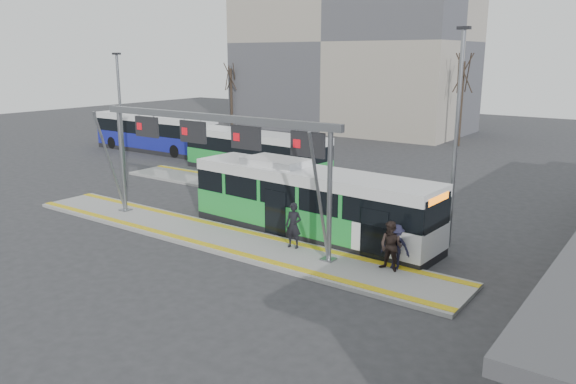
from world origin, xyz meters
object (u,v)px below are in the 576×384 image
(hero_bus, at_px, (310,202))
(passenger_b, at_px, (391,246))
(passenger_a, at_px, (294,225))
(passenger_c, at_px, (396,247))
(gantry, at_px, (212,139))

(hero_bus, distance_m, passenger_b, 5.38)
(passenger_a, height_order, passenger_b, passenger_a)
(passenger_a, xyz_separation_m, passenger_c, (4.33, 0.30, -0.09))
(passenger_a, xyz_separation_m, passenger_b, (4.28, 0.01, -0.01))
(hero_bus, bearing_deg, passenger_a, -70.41)
(passenger_b, height_order, passenger_c, passenger_b)
(passenger_c, bearing_deg, passenger_b, -105.28)
(passenger_c, bearing_deg, passenger_a, 177.96)
(gantry, bearing_deg, hero_bus, 37.99)
(gantry, bearing_deg, passenger_a, 6.31)
(passenger_a, distance_m, passenger_c, 4.34)
(gantry, distance_m, passenger_c, 8.94)
(hero_bus, xyz_separation_m, passenger_b, (4.92, -2.13, -0.41))
(passenger_b, bearing_deg, passenger_c, 84.10)
(gantry, height_order, passenger_a, gantry)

